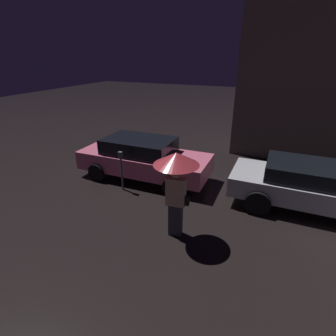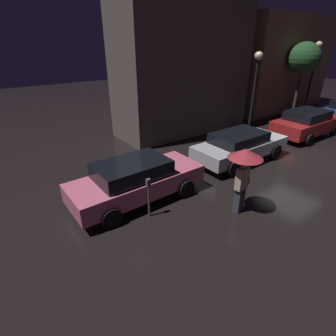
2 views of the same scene
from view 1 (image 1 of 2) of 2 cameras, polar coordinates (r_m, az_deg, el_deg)
parked_car_pink at (r=9.13m, az=-5.42°, el=2.23°), size 4.53×1.93×1.43m
parked_car_silver at (r=8.27m, az=29.32°, el=-3.42°), size 4.56×1.96×1.34m
pedestrian_with_umbrella at (r=5.79m, az=1.80°, el=-1.06°), size 1.03×1.03×2.13m
parking_meter at (r=8.36m, az=-10.12°, el=0.28°), size 0.12×0.10×1.30m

